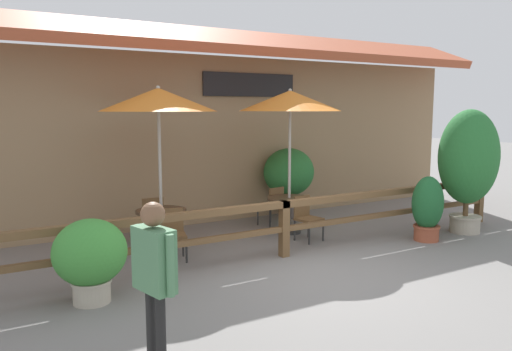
{
  "coord_description": "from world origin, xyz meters",
  "views": [
    {
      "loc": [
        -4.53,
        -5.77,
        2.48
      ],
      "look_at": [
        -0.33,
        1.42,
        1.36
      ],
      "focal_mm": 35.0,
      "sensor_mm": 36.0,
      "label": 1
    }
  ],
  "objects": [
    {
      "name": "building_facade",
      "position": [
        0.0,
        4.1,
        2.17
      ],
      "size": [
        14.28,
        1.49,
        4.23
      ],
      "color": "#997A56",
      "rests_on": "ground"
    },
    {
      "name": "potted_plant_broad_leaf",
      "position": [
        2.9,
        0.55,
        0.63
      ],
      "size": [
        0.62,
        0.56,
        1.23
      ],
      "color": "#9E4C33",
      "rests_on": "ground"
    },
    {
      "name": "chair_middle_streetside",
      "position": [
        0.95,
        1.72,
        0.47
      ],
      "size": [
        0.49,
        0.49,
        0.84
      ],
      "rotation": [
        0.0,
        0.0,
        0.18
      ],
      "color": "brown",
      "rests_on": "ground"
    },
    {
      "name": "ground_plane",
      "position": [
        0.0,
        0.0,
        0.0
      ],
      "size": [
        60.0,
        60.0,
        0.0
      ],
      "primitive_type": "plane",
      "color": "slate"
    },
    {
      "name": "potted_plant_entrance_palm",
      "position": [
        -3.25,
        0.61,
        0.61
      ],
      "size": [
        0.94,
        0.84,
        1.1
      ],
      "color": "#B7AD99",
      "rests_on": "ground"
    },
    {
      "name": "chair_near_streetside",
      "position": [
        -1.68,
        1.84,
        0.47
      ],
      "size": [
        0.51,
        0.51,
        0.84
      ],
      "rotation": [
        0.0,
        0.0,
        -0.25
      ],
      "color": "brown",
      "rests_on": "ground"
    },
    {
      "name": "chair_middle_wallside",
      "position": [
        1.01,
        3.02,
        0.47
      ],
      "size": [
        0.5,
        0.5,
        0.84
      ],
      "rotation": [
        0.0,
        0.0,
        3.35
      ],
      "color": "brown",
      "rests_on": "ground"
    },
    {
      "name": "pedestrian",
      "position": [
        -3.12,
        -1.53,
        1.06
      ],
      "size": [
        0.31,
        0.57,
        1.65
      ],
      "rotation": [
        0.0,
        0.0,
        1.82
      ],
      "color": "black",
      "rests_on": "ground"
    },
    {
      "name": "patio_umbrella_middle",
      "position": [
        0.99,
        2.37,
        2.63
      ],
      "size": [
        2.01,
        2.01,
        2.87
      ],
      "color": "#B7B2A8",
      "rests_on": "ground"
    },
    {
      "name": "dining_table_middle",
      "position": [
        0.99,
        2.37,
        0.57
      ],
      "size": [
        0.88,
        0.88,
        0.72
      ],
      "color": "#4C3826",
      "rests_on": "ground"
    },
    {
      "name": "potted_plant_tall_tropical",
      "position": [
        1.78,
        3.55,
        1.0
      ],
      "size": [
        1.18,
        1.06,
        1.59
      ],
      "color": "#564C47",
      "rests_on": "ground"
    },
    {
      "name": "patio_umbrella_near",
      "position": [
        -1.64,
        2.49,
        2.63
      ],
      "size": [
        2.01,
        2.01,
        2.87
      ],
      "color": "#B7B2A8",
      "rests_on": "ground"
    },
    {
      "name": "dining_table_near",
      "position": [
        -1.64,
        2.49,
        0.57
      ],
      "size": [
        0.88,
        0.88,
        0.72
      ],
      "color": "#4C3826",
      "rests_on": "ground"
    },
    {
      "name": "patio_railing",
      "position": [
        0.0,
        1.05,
        0.7
      ],
      "size": [
        10.4,
        0.14,
        0.95
      ],
      "color": "brown",
      "rests_on": "ground"
    },
    {
      "name": "potted_plant_corner_fern",
      "position": [
        4.07,
        0.59,
        1.47
      ],
      "size": [
        1.23,
        1.11,
        2.47
      ],
      "color": "#B7AD99",
      "rests_on": "ground"
    },
    {
      "name": "chair_near_wallside",
      "position": [
        -1.6,
        3.15,
        0.47
      ],
      "size": [
        0.44,
        0.44,
        0.84
      ],
      "rotation": [
        0.0,
        0.0,
        3.1
      ],
      "color": "brown",
      "rests_on": "ground"
    }
  ]
}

